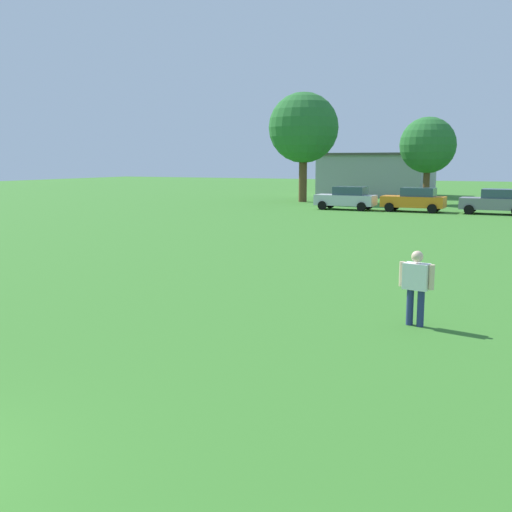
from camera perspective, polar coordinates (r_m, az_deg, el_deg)
name	(u,v)px	position (r m, az deg, el deg)	size (l,w,h in m)	color
ground_plane	(404,226)	(34.37, 13.63, 2.69)	(160.00, 160.00, 0.00)	#387528
adult_bystander	(416,281)	(13.62, 14.67, -2.31)	(0.77, 0.39, 1.64)	navy
parked_car_silver_0	(347,198)	(45.33, 8.42, 5.36)	(4.30, 2.02, 1.68)	silver
parked_car_orange_1	(415,199)	(44.46, 14.52, 5.11)	(4.30, 2.02, 1.68)	orange
parked_car_gray_2	(495,201)	(43.98, 21.35, 4.75)	(4.30, 2.02, 1.68)	slate
tree_far_left	(303,128)	(53.74, 4.43, 11.77)	(5.99, 5.99, 9.33)	brown
tree_center	(428,145)	(52.29, 15.68, 9.86)	(4.52, 4.52, 7.05)	brown
house_left	(377,174)	(64.65, 11.22, 7.46)	(10.79, 8.84, 4.30)	#9999A3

